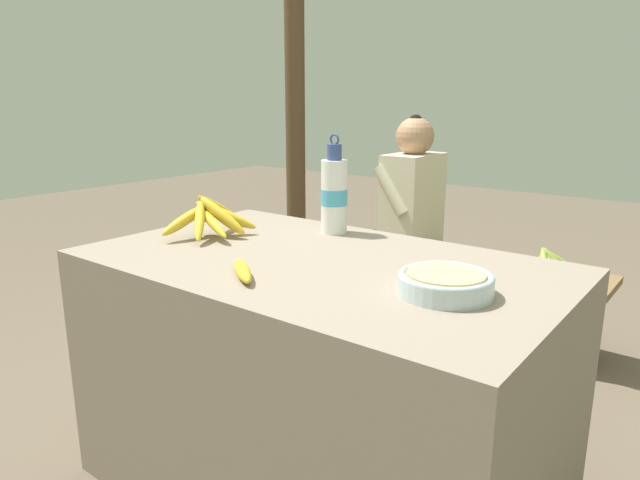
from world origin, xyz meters
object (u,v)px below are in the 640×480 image
Objects in this scene: banana_bunch_green at (550,260)px; serving_bowl at (446,282)px; seated_vendor at (405,207)px; water_bottle at (334,195)px; support_post_near at (295,70)px; banana_bunch_ripe at (212,216)px; wooden_bench at (461,271)px; loose_banana_front at (243,271)px.

serving_bowl is at bearing -83.57° from banana_bunch_green.
seated_vendor is 3.39× the size of banana_bunch_green.
serving_bowl is at bearing -30.85° from water_bottle.
seated_vendor is at bearing -15.09° from support_post_near.
banana_bunch_ripe is 1.37m from seated_vendor.
banana_bunch_ripe is 1.07× the size of banana_bunch_green.
banana_bunch_green is (-0.16, 1.44, -0.31)m from serving_bowl.
loose_banana_front is at bearing -85.71° from wooden_bench.
seated_vendor is (-0.33, 1.07, -0.24)m from water_bottle.
serving_bowl is 2.55m from support_post_near.
seated_vendor reaches higher than loose_banana_front.
seated_vendor is at bearing -177.41° from banana_bunch_green.
banana_bunch_green is 0.12× the size of support_post_near.
support_post_near is at bearing 137.93° from serving_bowl.
banana_bunch_ripe is 0.45m from loose_banana_front.
wooden_bench is 0.43m from seated_vendor.
banana_bunch_green is at bearing 64.05° from banana_bunch_ripe.
loose_banana_front is (-0.46, -0.19, -0.01)m from serving_bowl.
water_bottle is at bearing -89.04° from wooden_bench.
banana_bunch_ripe is 0.40m from water_bottle.
water_bottle is at bearing -109.78° from banana_bunch_green.
loose_banana_front is (0.38, -0.24, -0.05)m from banana_bunch_ripe.
banana_bunch_green is at bearing 0.20° from wooden_bench.
wooden_bench is at bearing 94.29° from loose_banana_front.
serving_bowl is 0.08× the size of support_post_near.
serving_bowl is at bearing 22.62° from loose_banana_front.
water_bottle is (0.28, 0.28, 0.06)m from banana_bunch_ripe.
wooden_bench is (0.26, 1.39, -0.47)m from banana_bunch_ripe.
banana_bunch_green is (0.73, 0.03, -0.16)m from seated_vendor.
serving_bowl reaches higher than loose_banana_front.
seated_vendor is at bearing 107.33° from water_bottle.
support_post_near reaches higher than water_bottle.
loose_banana_front is 0.12× the size of wooden_bench.
support_post_near is at bearing 169.96° from wooden_bench.
serving_bowl reaches higher than banana_bunch_green.
seated_vendor is (-0.06, 1.35, -0.18)m from banana_bunch_ripe.
serving_bowl is at bearing -3.56° from banana_bunch_ripe.
support_post_near reaches higher than loose_banana_front.
serving_bowl is 1.48m from banana_bunch_green.
wooden_bench is 1.63m from support_post_near.
banana_bunch_ripe is 0.13× the size of support_post_near.
water_bottle is (-0.56, 0.33, 0.10)m from serving_bowl.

